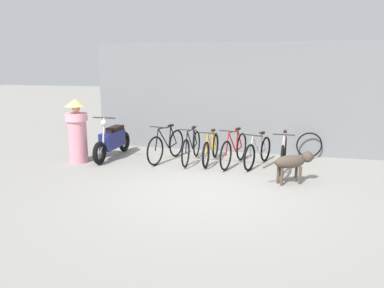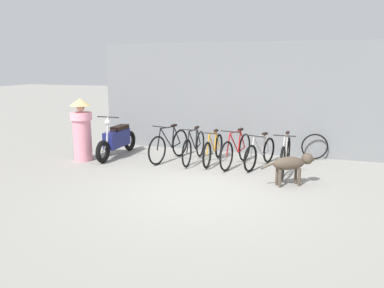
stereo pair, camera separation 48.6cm
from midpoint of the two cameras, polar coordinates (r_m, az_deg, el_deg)
name	(u,v)px [view 2 (the right image)]	position (r m, az deg, el deg)	size (l,w,h in m)	color
ground_plane	(202,190)	(7.17, 3.52, -7.04)	(60.00, 60.00, 0.00)	gray
shop_wall_back	(238,98)	(10.11, 8.41, 6.89)	(7.71, 0.20, 2.90)	slate
bicycle_0	(169,146)	(9.25, -2.00, -0.25)	(0.52, 1.66, 0.90)	black
bicycle_1	(194,147)	(9.14, 1.82, -0.49)	(0.46, 1.75, 0.86)	black
bicycle_2	(213,149)	(9.05, 4.80, -0.83)	(0.46, 1.65, 0.80)	black
bicycle_3	(236,150)	(8.85, 8.30, -0.98)	(0.51, 1.70, 0.88)	black
bicycle_4	(260,153)	(8.83, 11.90, -1.37)	(0.59, 1.55, 0.80)	black
bicycle_5	(285,156)	(8.56, 15.62, -1.76)	(0.46, 1.77, 0.90)	black
motorcycle	(117,140)	(9.77, -9.97, 0.59)	(0.58, 1.95, 1.09)	black
stray_dog	(292,163)	(7.64, 16.82, -2.86)	(1.01, 0.65, 0.64)	#4C3F33
person_in_robes	(82,128)	(9.49, -15.05, 2.34)	(0.65, 0.65, 1.54)	pink
spare_tire_left	(315,147)	(9.90, 19.53, -0.39)	(0.65, 0.14, 0.65)	black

